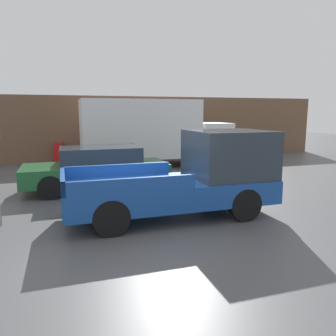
{
  "coord_description": "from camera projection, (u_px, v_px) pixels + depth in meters",
  "views": [
    {
      "loc": [
        -2.01,
        -7.43,
        2.7
      ],
      "look_at": [
        0.86,
        1.4,
        1.11
      ],
      "focal_mm": 35.0,
      "sensor_mm": 36.0,
      "label": 1
    }
  ],
  "objects": [
    {
      "name": "ground_plane",
      "position": [
        152.0,
        223.0,
        8.03
      ],
      "size": [
        60.0,
        60.0,
        0.0
      ],
      "primitive_type": "plane",
      "color": "#4C4C4F"
    },
    {
      "name": "building_wall",
      "position": [
        99.0,
        129.0,
        18.18
      ],
      "size": [
        28.0,
        0.15,
        3.57
      ],
      "color": "brown",
      "rests_on": "ground"
    },
    {
      "name": "pickup_truck",
      "position": [
        193.0,
        176.0,
        8.61
      ],
      "size": [
        5.37,
        2.09,
        2.21
      ],
      "color": "#194799",
      "rests_on": "ground"
    },
    {
      "name": "car",
      "position": [
        98.0,
        168.0,
        11.39
      ],
      "size": [
        4.88,
        1.95,
        1.51
      ],
      "color": "#1E592D",
      "rests_on": "ground"
    },
    {
      "name": "delivery_truck",
      "position": [
        151.0,
        131.0,
        16.18
      ],
      "size": [
        7.43,
        2.34,
        3.28
      ],
      "color": "white",
      "rests_on": "ground"
    },
    {
      "name": "newspaper_box",
      "position": [
        58.0,
        153.0,
        17.41
      ],
      "size": [
        0.45,
        0.4,
        1.07
      ],
      "color": "red",
      "rests_on": "ground"
    }
  ]
}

